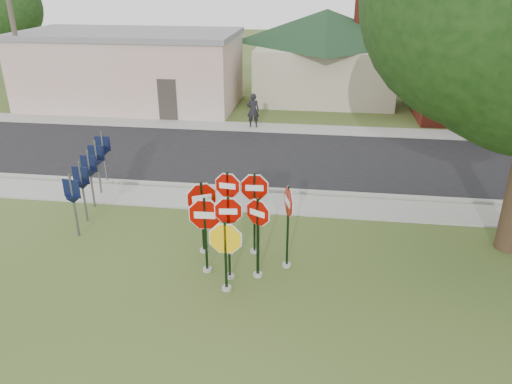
# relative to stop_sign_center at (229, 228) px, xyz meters

# --- Properties ---
(ground) EXTENTS (120.00, 120.00, 0.00)m
(ground) POSITION_rel_stop_sign_center_xyz_m (0.11, -0.93, -1.45)
(ground) COLOR #3B501E
(ground) RESTS_ON ground
(sidewalk_near) EXTENTS (60.00, 1.60, 0.06)m
(sidewalk_near) POSITION_rel_stop_sign_center_xyz_m (0.11, 4.57, -1.42)
(sidewalk_near) COLOR gray
(sidewalk_near) RESTS_ON ground
(road) EXTENTS (60.00, 7.00, 0.04)m
(road) POSITION_rel_stop_sign_center_xyz_m (0.11, 9.07, -1.43)
(road) COLOR black
(road) RESTS_ON ground
(sidewalk_far) EXTENTS (60.00, 1.60, 0.06)m
(sidewalk_far) POSITION_rel_stop_sign_center_xyz_m (0.11, 13.37, -1.42)
(sidewalk_far) COLOR gray
(sidewalk_far) RESTS_ON ground
(curb) EXTENTS (60.00, 0.20, 0.14)m
(curb) POSITION_rel_stop_sign_center_xyz_m (0.11, 5.57, -1.38)
(curb) COLOR gray
(curb) RESTS_ON ground
(stop_sign_center) EXTENTS (0.96, 0.24, 2.40)m
(stop_sign_center) POSITION_rel_stop_sign_center_xyz_m (0.00, 0.00, 0.00)
(stop_sign_center) COLOR #9C9991
(stop_sign_center) RESTS_ON ground
(stop_sign_yellow) EXTENTS (1.13, 0.24, 2.00)m
(stop_sign_yellow) POSITION_rel_stop_sign_center_xyz_m (0.02, -0.54, -0.28)
(stop_sign_yellow) COLOR #9C9991
(stop_sign_yellow) RESTS_ON ground
(stop_sign_left) EXTENTS (1.17, 0.24, 2.25)m
(stop_sign_left) POSITION_rel_stop_sign_center_xyz_m (-0.65, 0.23, -0.09)
(stop_sign_left) COLOR #9C9991
(stop_sign_left) RESTS_ON ground
(stop_sign_right) EXTENTS (0.86, 0.48, 2.32)m
(stop_sign_right) POSITION_rel_stop_sign_center_xyz_m (0.71, 0.17, -0.06)
(stop_sign_right) COLOR #9C9991
(stop_sign_right) RESTS_ON ground
(stop_sign_back_right) EXTENTS (1.05, 0.24, 2.51)m
(stop_sign_back_right) POSITION_rel_stop_sign_center_xyz_m (0.46, 1.34, 0.10)
(stop_sign_back_right) COLOR #9C9991
(stop_sign_back_right) RESTS_ON ground
(stop_sign_back_left) EXTENTS (0.97, 0.24, 2.56)m
(stop_sign_back_left) POSITION_rel_stop_sign_center_xyz_m (-0.24, 1.18, 0.11)
(stop_sign_back_left) COLOR #9C9991
(stop_sign_back_left) RESTS_ON ground
(stop_sign_far_right) EXTENTS (0.34, 1.04, 2.46)m
(stop_sign_far_right) POSITION_rel_stop_sign_center_xyz_m (1.42, 0.74, 0.07)
(stop_sign_far_right) COLOR #9C9991
(stop_sign_far_right) RESTS_ON ground
(stop_sign_far_left) EXTENTS (1.03, 0.56, 2.26)m
(stop_sign_far_left) POSITION_rel_stop_sign_center_xyz_m (-0.96, 1.18, -0.08)
(stop_sign_far_left) COLOR #9C9991
(stop_sign_far_left) RESTS_ON ground
(route_sign_row) EXTENTS (1.43, 4.63, 2.00)m
(route_sign_row) POSITION_rel_stop_sign_center_xyz_m (-5.29, 3.57, -0.23)
(route_sign_row) COLOR #59595E
(route_sign_row) RESTS_ON ground
(building_stucco) EXTENTS (12.20, 6.20, 4.20)m
(building_stucco) POSITION_rel_stop_sign_center_xyz_m (-8.89, 17.07, 0.70)
(building_stucco) COLOR beige
(building_stucco) RESTS_ON ground
(building_house) EXTENTS (11.60, 11.60, 6.20)m
(building_house) POSITION_rel_stop_sign_center_xyz_m (2.11, 21.07, 2.20)
(building_house) COLOR #B8AB92
(building_house) RESTS_ON ground
(utility_pole_near) EXTENTS (2.20, 0.26, 9.50)m
(utility_pole_near) POSITION_rel_stop_sign_center_xyz_m (-13.89, 14.27, 3.51)
(utility_pole_near) COLOR #453A2E
(utility_pole_near) RESTS_ON ground
(bg_tree_left) EXTENTS (4.90, 4.90, 7.35)m
(bg_tree_left) POSITION_rel_stop_sign_center_xyz_m (-19.89, 23.07, 3.43)
(bg_tree_left) COLOR #302215
(bg_tree_left) RESTS_ON ground
(pedestrian) EXTENTS (0.66, 0.47, 1.71)m
(pedestrian) POSITION_rel_stop_sign_center_xyz_m (-1.29, 13.37, -0.54)
(pedestrian) COLOR black
(pedestrian) RESTS_ON sidewalk_far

